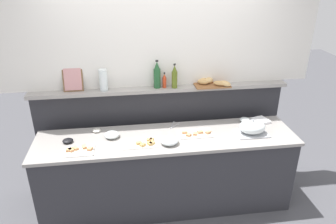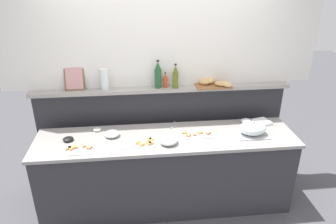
{
  "view_description": "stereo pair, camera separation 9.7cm",
  "coord_description": "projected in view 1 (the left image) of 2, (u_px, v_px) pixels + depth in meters",
  "views": [
    {
      "loc": [
        -0.4,
        -2.91,
        2.55
      ],
      "look_at": [
        0.03,
        0.1,
        1.13
      ],
      "focal_mm": 34.03,
      "sensor_mm": 36.0,
      "label": 1
    },
    {
      "loc": [
        -0.3,
        -2.92,
        2.55
      ],
      "look_at": [
        0.03,
        0.1,
        1.13
      ],
      "focal_mm": 34.03,
      "sensor_mm": 36.0,
      "label": 2
    }
  ],
  "objects": [
    {
      "name": "ground_plane",
      "position": [
        161.0,
        173.0,
        4.28
      ],
      "size": [
        12.0,
        12.0,
        0.0
      ],
      "primitive_type": "plane",
      "color": "#4C4C51"
    },
    {
      "name": "buffet_counter",
      "position": [
        167.0,
        171.0,
        3.55
      ],
      "size": [
        2.76,
        0.66,
        0.89
      ],
      "color": "#2D2D33",
      "rests_on": "ground_plane"
    },
    {
      "name": "back_ledge_unit",
      "position": [
        161.0,
        132.0,
        3.9
      ],
      "size": [
        2.92,
        0.22,
        1.29
      ],
      "color": "#2D2D33",
      "rests_on": "ground_plane"
    },
    {
      "name": "upper_wall_panel",
      "position": [
        160.0,
        26.0,
        3.39
      ],
      "size": [
        3.52,
        0.08,
        1.31
      ],
      "primitive_type": "cube",
      "color": "white",
      "rests_on": "back_ledge_unit"
    },
    {
      "name": "sandwich_platter_side",
      "position": [
        142.0,
        143.0,
        3.23
      ],
      "size": [
        0.35,
        0.21,
        0.04
      ],
      "color": "white",
      "rests_on": "buffet_counter"
    },
    {
      "name": "sandwich_platter_rear",
      "position": [
        195.0,
        133.0,
        3.41
      ],
      "size": [
        0.35,
        0.2,
        0.04
      ],
      "color": "white",
      "rests_on": "buffet_counter"
    },
    {
      "name": "sandwich_platter_front",
      "position": [
        79.0,
        150.0,
        3.1
      ],
      "size": [
        0.28,
        0.2,
        0.04
      ],
      "color": "white",
      "rests_on": "buffet_counter"
    },
    {
      "name": "serving_cloche",
      "position": [
        252.0,
        128.0,
        3.4
      ],
      "size": [
        0.34,
        0.24,
        0.17
      ],
      "color": "#B7BABF",
      "rests_on": "buffet_counter"
    },
    {
      "name": "glass_bowl_large",
      "position": [
        112.0,
        135.0,
        3.34
      ],
      "size": [
        0.16,
        0.16,
        0.06
      ],
      "color": "silver",
      "rests_on": "buffet_counter"
    },
    {
      "name": "glass_bowl_medium",
      "position": [
        169.0,
        141.0,
        3.22
      ],
      "size": [
        0.19,
        0.19,
        0.07
      ],
      "color": "silver",
      "rests_on": "buffet_counter"
    },
    {
      "name": "glass_bowl_small",
      "position": [
        245.0,
        120.0,
        3.67
      ],
      "size": [
        0.12,
        0.12,
        0.05
      ],
      "color": "silver",
      "rests_on": "buffet_counter"
    },
    {
      "name": "condiment_bowl_cream",
      "position": [
        97.0,
        130.0,
        3.46
      ],
      "size": [
        0.09,
        0.09,
        0.03
      ],
      "primitive_type": "ellipsoid",
      "color": "silver",
      "rests_on": "buffet_counter"
    },
    {
      "name": "condiment_bowl_dark",
      "position": [
        68.0,
        141.0,
        3.25
      ],
      "size": [
        0.11,
        0.11,
        0.04
      ],
      "primitive_type": "ellipsoid",
      "color": "black",
      "rests_on": "buffet_counter"
    },
    {
      "name": "serving_tongs",
      "position": [
        174.0,
        125.0,
        3.59
      ],
      "size": [
        0.14,
        0.18,
        0.01
      ],
      "color": "#B7BABF",
      "rests_on": "buffet_counter"
    },
    {
      "name": "napkin_stack",
      "position": [
        260.0,
        121.0,
        3.68
      ],
      "size": [
        0.21,
        0.21,
        0.03
      ],
      "primitive_type": "cube",
      "rotation": [
        0.0,
        0.0,
        0.27
      ],
      "color": "white",
      "rests_on": "buffet_counter"
    },
    {
      "name": "wine_bottle_green",
      "position": [
        157.0,
        76.0,
        3.51
      ],
      "size": [
        0.08,
        0.08,
        0.32
      ],
      "color": "#23562D",
      "rests_on": "back_ledge_unit"
    },
    {
      "name": "olive_oil_bottle",
      "position": [
        175.0,
        77.0,
        3.52
      ],
      "size": [
        0.06,
        0.06,
        0.28
      ],
      "color": "#56661E",
      "rests_on": "back_ledge_unit"
    },
    {
      "name": "hot_sauce_bottle",
      "position": [
        164.0,
        81.0,
        3.55
      ],
      "size": [
        0.04,
        0.04,
        0.18
      ],
      "color": "red",
      "rests_on": "back_ledge_unit"
    },
    {
      "name": "bread_basket",
      "position": [
        212.0,
        83.0,
        3.63
      ],
      "size": [
        0.41,
        0.33,
        0.08
      ],
      "color": "brown",
      "rests_on": "back_ledge_unit"
    },
    {
      "name": "framed_picture",
      "position": [
        73.0,
        79.0,
        3.43
      ],
      "size": [
        0.21,
        0.08,
        0.26
      ],
      "color": "brown",
      "rests_on": "back_ledge_unit"
    },
    {
      "name": "water_carafe",
      "position": [
        103.0,
        80.0,
        3.45
      ],
      "size": [
        0.09,
        0.09,
        0.24
      ],
      "primitive_type": "cylinder",
      "color": "silver",
      "rests_on": "back_ledge_unit"
    }
  ]
}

